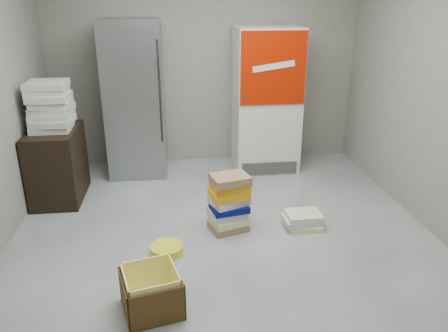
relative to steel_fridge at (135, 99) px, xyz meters
name	(u,v)px	position (x,y,z in m)	size (l,w,h in m)	color
ground	(228,255)	(0.90, -2.13, -0.95)	(5.00, 5.00, 0.00)	#B0B1AC
room_shell	(229,45)	(0.90, -2.13, 0.85)	(4.04, 5.04, 2.82)	gray
steel_fridge	(135,99)	(0.00, 0.00, 0.00)	(0.70, 0.72, 1.90)	gray
coke_cooler	(266,100)	(1.65, -0.01, -0.05)	(0.80, 0.73, 1.80)	silver
wood_shelf	(58,165)	(-0.83, -0.73, -0.55)	(0.50, 0.80, 0.80)	black
supply_box_stack	(50,106)	(-0.82, -0.73, 0.11)	(0.45, 0.45, 0.52)	silver
phonebook_stack_main	(229,203)	(0.96, -1.68, -0.66)	(0.42, 0.39, 0.58)	#8F6F4D
phonebook_stack_side	(303,220)	(1.69, -1.71, -0.87)	(0.38, 0.29, 0.15)	beige
cardboard_box	(152,294)	(0.26, -2.78, -0.82)	(0.49, 0.49, 0.32)	yellow
bucket_lid	(167,249)	(0.36, -2.04, -0.91)	(0.29, 0.29, 0.08)	yellow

